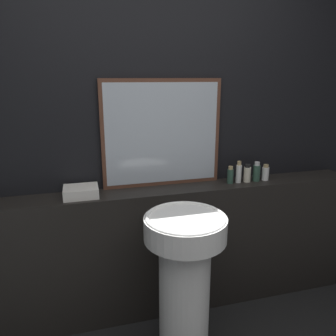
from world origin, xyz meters
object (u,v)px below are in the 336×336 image
at_px(mirror, 162,134).
at_px(shampoo_bottle, 230,175).
at_px(conditioner_bottle, 239,173).
at_px(hand_soap_bottle, 265,173).
at_px(lotion_bottle, 247,174).
at_px(pedestal_sink, 185,279).
at_px(towel_stack, 81,192).
at_px(body_wash_bottle, 256,172).

relative_size(mirror, shampoo_bottle, 6.56).
height_order(conditioner_bottle, hand_soap_bottle, conditioner_bottle).
bearing_deg(lotion_bottle, pedestal_sink, -142.56).
xyz_separation_m(pedestal_sink, lotion_bottle, (0.62, 0.48, 0.44)).
height_order(shampoo_bottle, hand_soap_bottle, shampoo_bottle).
bearing_deg(conditioner_bottle, lotion_bottle, -0.00).
relative_size(mirror, towel_stack, 3.83).
distance_m(body_wash_bottle, hand_soap_bottle, 0.07).
distance_m(shampoo_bottle, hand_soap_bottle, 0.28).
bearing_deg(towel_stack, body_wash_bottle, 0.00).
xyz_separation_m(lotion_bottle, body_wash_bottle, (0.07, 0.00, 0.01)).
distance_m(conditioner_bottle, hand_soap_bottle, 0.22).
bearing_deg(conditioner_bottle, shampoo_bottle, -180.00).
distance_m(pedestal_sink, conditioner_bottle, 0.86).
height_order(pedestal_sink, body_wash_bottle, body_wash_bottle).
bearing_deg(hand_soap_bottle, shampoo_bottle, 180.00).
height_order(towel_stack, hand_soap_bottle, hand_soap_bottle).
relative_size(towel_stack, conditioner_bottle, 1.36).
bearing_deg(conditioner_bottle, pedestal_sink, -139.31).
bearing_deg(mirror, body_wash_bottle, -8.34).
bearing_deg(shampoo_bottle, hand_soap_bottle, 0.00).
bearing_deg(mirror, towel_stack, -169.86).
distance_m(shampoo_bottle, conditioner_bottle, 0.07).
distance_m(pedestal_sink, mirror, 0.94).
bearing_deg(conditioner_bottle, towel_stack, -180.00).
relative_size(mirror, conditioner_bottle, 5.22).
distance_m(towel_stack, conditioner_bottle, 1.09).
xyz_separation_m(pedestal_sink, towel_stack, (-0.54, 0.48, 0.41)).
bearing_deg(body_wash_bottle, towel_stack, 180.00).
height_order(shampoo_bottle, conditioner_bottle, conditioner_bottle).
bearing_deg(shampoo_bottle, pedestal_sink, -135.78).
xyz_separation_m(conditioner_bottle, hand_soap_bottle, (0.22, -0.00, -0.02)).
relative_size(shampoo_bottle, hand_soap_bottle, 1.06).
xyz_separation_m(body_wash_bottle, hand_soap_bottle, (0.07, 0.00, -0.01)).
height_order(body_wash_bottle, hand_soap_bottle, body_wash_bottle).
bearing_deg(mirror, lotion_bottle, -9.34).
relative_size(mirror, lotion_bottle, 6.28).
height_order(shampoo_bottle, lotion_bottle, lotion_bottle).
bearing_deg(hand_soap_bottle, body_wash_bottle, 180.00).
xyz_separation_m(mirror, towel_stack, (-0.56, -0.10, -0.33)).
height_order(pedestal_sink, mirror, mirror).
distance_m(mirror, body_wash_bottle, 0.75).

